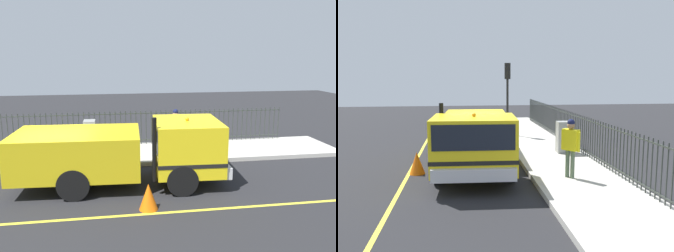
{
  "view_description": "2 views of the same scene",
  "coord_description": "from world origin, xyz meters",
  "views": [
    {
      "loc": [
        -11.05,
        -2.04,
        4.25
      ],
      "look_at": [
        1.87,
        -4.09,
        1.45
      ],
      "focal_mm": 36.57,
      "sensor_mm": 36.0,
      "label": 1
    },
    {
      "loc": [
        -0.73,
        -14.62,
        3.25
      ],
      "look_at": [
        0.65,
        -3.77,
        1.71
      ],
      "focal_mm": 37.16,
      "sensor_mm": 36.0,
      "label": 2
    }
  ],
  "objects": [
    {
      "name": "sidewalk_slab",
      "position": [
        2.86,
        0.0,
        0.08
      ],
      "size": [
        2.9,
        23.16,
        0.17
      ],
      "primitive_type": "cube",
      "color": "#B7B2A8",
      "rests_on": "ground"
    },
    {
      "name": "lane_marking",
      "position": [
        -2.56,
        0.0,
        0.0
      ],
      "size": [
        0.12,
        20.84,
        0.01
      ],
      "primitive_type": "cube",
      "color": "yellow",
      "rests_on": "ground"
    },
    {
      "name": "worker_standing",
      "position": [
        2.55,
        -4.51,
        1.29
      ],
      "size": [
        0.5,
        0.55,
        1.83
      ],
      "rotation": [
        0.0,
        0.0,
        2.25
      ],
      "color": "yellow",
      "rests_on": "sidewalk_slab"
    },
    {
      "name": "iron_fence",
      "position": [
        4.12,
        0.0,
        0.95
      ],
      "size": [
        0.04,
        19.72,
        1.54
      ],
      "color": "#2D332D",
      "rests_on": "sidewalk_slab"
    },
    {
      "name": "ground_plane",
      "position": [
        0.0,
        0.0,
        0.0
      ],
      "size": [
        50.94,
        50.94,
        0.0
      ],
      "primitive_type": "plane",
      "color": "#232326",
      "rests_on": "ground"
    },
    {
      "name": "work_truck",
      "position": [
        -0.3,
        -2.59,
        1.22
      ],
      "size": [
        2.77,
        6.83,
        2.42
      ],
      "rotation": [
        0.0,
        0.0,
        3.09
      ],
      "color": "yellow",
      "rests_on": "ground"
    },
    {
      "name": "utility_cabinet",
      "position": [
        3.43,
        -0.97,
        0.81
      ],
      "size": [
        0.63,
        0.48,
        1.29
      ],
      "primitive_type": "cube",
      "color": "gray",
      "rests_on": "sidewalk_slab"
    },
    {
      "name": "traffic_light_near",
      "position": [
        1.7,
        3.91,
        2.89
      ],
      "size": [
        0.3,
        0.22,
        3.83
      ],
      "rotation": [
        0.0,
        0.0,
        3.12
      ],
      "color": "black",
      "rests_on": "sidewalk_slab"
    },
    {
      "name": "traffic_cone",
      "position": [
        -2.27,
        -2.89,
        0.37
      ],
      "size": [
        0.52,
        0.52,
        0.75
      ],
      "primitive_type": "cone",
      "color": "orange",
      "rests_on": "ground"
    }
  ]
}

